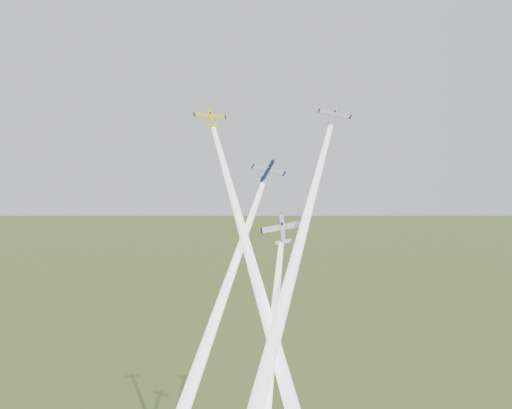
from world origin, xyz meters
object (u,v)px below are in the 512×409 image
plane_yellow (210,117)px  plane_navy (267,171)px  plane_silver_right (334,115)px  plane_silver_low (283,229)px

plane_yellow → plane_navy: bearing=-48.7°
plane_yellow → plane_silver_right: (23.89, -0.40, 0.23)m
plane_yellow → plane_navy: plane_yellow is taller
plane_silver_low → plane_silver_right: bearing=56.9°
plane_silver_right → plane_silver_low: (-9.12, -12.39, -20.55)m
plane_yellow → plane_navy: (11.54, -5.13, -10.40)m
plane_yellow → plane_navy: 16.36m
plane_navy → plane_silver_low: size_ratio=0.84×
plane_yellow → plane_silver_right: plane_silver_right is taller
plane_navy → plane_silver_low: bearing=-49.5°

